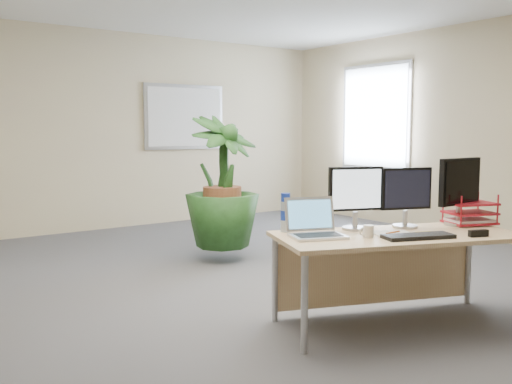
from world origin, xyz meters
TOP-DOWN VIEW (x-y plane):
  - floor at (0.00, 0.00)m, footprint 8.00×8.00m
  - back_wall at (0.00, 4.00)m, footprint 7.00×0.04m
  - whiteboard at (1.20, 3.97)m, footprint 1.30×0.04m
  - window at (3.47, 2.30)m, footprint 0.04×1.30m
  - desk at (0.19, -0.87)m, footprint 1.84×1.26m
  - floor_plant at (0.24, 1.44)m, footprint 1.05×1.05m
  - monitor_left at (0.04, -0.66)m, footprint 0.39×0.19m
  - monitor_right at (0.40, -0.81)m, footprint 0.38×0.18m
  - monitor_dark at (0.81, -0.98)m, footprint 0.46×0.21m
  - laptop at (-0.37, -0.67)m, footprint 0.44×0.41m
  - keyboard at (0.14, -1.14)m, footprint 0.50×0.32m
  - coffee_mug at (-0.11, -0.92)m, footprint 0.11×0.07m
  - spiral_notebook at (0.11, -0.94)m, footprint 0.32×0.29m
  - orange_pen at (0.10, -0.95)m, footprint 0.14×0.02m
  - yellow_highlighter at (0.30, -1.05)m, footprint 0.11×0.05m
  - water_bottle at (-0.43, -0.43)m, footprint 0.07×0.07m
  - letter_tray at (0.91, -1.01)m, footprint 0.41×0.37m
  - stapler at (0.51, -1.34)m, footprint 0.14×0.08m

SIDE VIEW (x-z plane):
  - floor at x=0.00m, z-range 0.00..0.00m
  - desk at x=0.19m, z-range 0.19..0.84m
  - spiral_notebook at x=0.11m, z-range 0.65..0.66m
  - yellow_highlighter at x=0.30m, z-range 0.65..0.67m
  - keyboard at x=0.14m, z-range 0.65..0.68m
  - orange_pen at x=0.10m, z-range 0.66..0.67m
  - stapler at x=0.51m, z-range 0.65..0.70m
  - coffee_mug at x=-0.11m, z-range 0.65..0.73m
  - laptop at x=-0.37m, z-range 0.59..0.84m
  - letter_tray at x=0.91m, z-range 0.64..0.81m
  - floor_plant at x=0.24m, z-range 0.00..1.50m
  - water_bottle at x=-0.43m, z-range 0.64..0.92m
  - monitor_right at x=0.40m, z-range 0.68..1.12m
  - monitor_left at x=0.04m, z-range 0.68..1.14m
  - monitor_dark at x=0.81m, z-range 0.69..1.19m
  - back_wall at x=0.00m, z-range 0.00..2.70m
  - whiteboard at x=1.20m, z-range 1.07..2.02m
  - window at x=3.47m, z-range 0.77..2.33m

